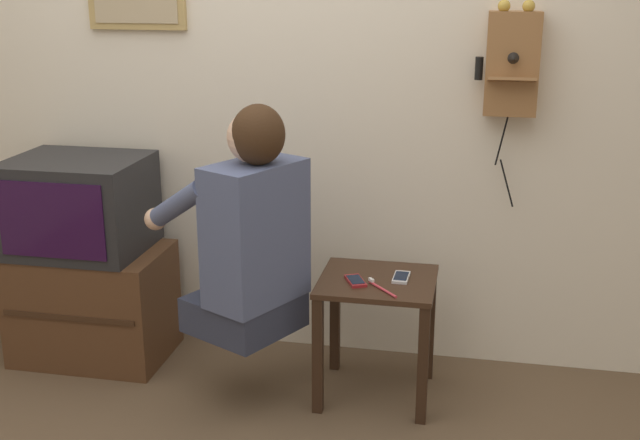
% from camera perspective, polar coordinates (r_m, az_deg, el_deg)
% --- Properties ---
extents(wall_back, '(6.80, 0.05, 2.55)m').
position_cam_1_polar(wall_back, '(3.48, -2.49, 10.81)').
color(wall_back, silver).
rests_on(wall_back, ground_plane).
extents(side_table, '(0.46, 0.42, 0.51)m').
position_cam_1_polar(side_table, '(3.22, 4.07, -6.16)').
color(side_table, '#382316').
rests_on(side_table, ground_plane).
extents(person, '(0.64, 0.58, 0.90)m').
position_cam_1_polar(person, '(3.04, -5.00, -0.81)').
color(person, '#2D3347').
rests_on(person, ground_plane).
extents(tv_stand, '(0.66, 0.45, 0.50)m').
position_cam_1_polar(tv_stand, '(3.73, -15.83, -5.70)').
color(tv_stand, '#51331E').
rests_on(tv_stand, ground_plane).
extents(television, '(0.56, 0.48, 0.41)m').
position_cam_1_polar(television, '(3.61, -16.77, 1.05)').
color(television, '#232326').
rests_on(television, tv_stand).
extents(wall_phone_antique, '(0.25, 0.18, 0.82)m').
position_cam_1_polar(wall_phone_antique, '(3.29, 13.50, 10.81)').
color(wall_phone_antique, olive).
extents(cell_phone_held, '(0.11, 0.14, 0.01)m').
position_cam_1_polar(cell_phone_held, '(3.13, 2.54, -4.34)').
color(cell_phone_held, maroon).
rests_on(cell_phone_held, side_table).
extents(cell_phone_spare, '(0.06, 0.13, 0.01)m').
position_cam_1_polar(cell_phone_spare, '(3.18, 5.79, -4.07)').
color(cell_phone_spare, silver).
rests_on(cell_phone_spare, side_table).
extents(toothbrush, '(0.13, 0.14, 0.02)m').
position_cam_1_polar(toothbrush, '(3.07, 4.33, -4.81)').
color(toothbrush, '#D83F4C').
rests_on(toothbrush, side_table).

